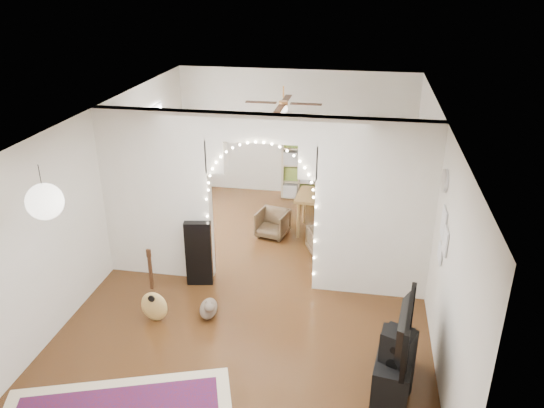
% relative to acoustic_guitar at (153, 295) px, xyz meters
% --- Properties ---
extents(floor, '(7.50, 7.50, 0.00)m').
position_rel_acoustic_guitar_xyz_m(floor, '(1.28, 1.30, -0.42)').
color(floor, black).
rests_on(floor, ground).
extents(ceiling, '(5.00, 7.50, 0.02)m').
position_rel_acoustic_guitar_xyz_m(ceiling, '(1.28, 1.30, 2.28)').
color(ceiling, white).
rests_on(ceiling, wall_back).
extents(wall_back, '(5.00, 0.02, 2.70)m').
position_rel_acoustic_guitar_xyz_m(wall_back, '(1.28, 5.05, 0.93)').
color(wall_back, silver).
rests_on(wall_back, floor).
extents(wall_front, '(5.00, 0.02, 2.70)m').
position_rel_acoustic_guitar_xyz_m(wall_front, '(1.28, -2.45, 0.93)').
color(wall_front, silver).
rests_on(wall_front, floor).
extents(wall_left, '(0.02, 7.50, 2.70)m').
position_rel_acoustic_guitar_xyz_m(wall_left, '(-1.22, 1.30, 0.93)').
color(wall_left, silver).
rests_on(wall_left, floor).
extents(wall_right, '(0.02, 7.50, 2.70)m').
position_rel_acoustic_guitar_xyz_m(wall_right, '(3.78, 1.30, 0.93)').
color(wall_right, silver).
rests_on(wall_right, floor).
extents(divider_wall, '(5.00, 0.20, 2.70)m').
position_rel_acoustic_guitar_xyz_m(divider_wall, '(1.28, 1.30, 1.01)').
color(divider_wall, silver).
rests_on(divider_wall, floor).
extents(fairy_lights, '(1.64, 0.04, 1.60)m').
position_rel_acoustic_guitar_xyz_m(fairy_lights, '(1.28, 1.17, 1.13)').
color(fairy_lights, '#FFEABF').
rests_on(fairy_lights, divider_wall).
extents(window, '(0.04, 1.20, 1.40)m').
position_rel_acoustic_guitar_xyz_m(window, '(-1.19, 3.10, 1.08)').
color(window, white).
rests_on(window, wall_left).
extents(wall_clock, '(0.03, 0.31, 0.31)m').
position_rel_acoustic_guitar_xyz_m(wall_clock, '(3.76, 0.70, 1.68)').
color(wall_clock, white).
rests_on(wall_clock, wall_right).
extents(picture_frames, '(0.02, 0.50, 0.70)m').
position_rel_acoustic_guitar_xyz_m(picture_frames, '(3.76, 0.30, 1.08)').
color(picture_frames, white).
rests_on(picture_frames, wall_right).
extents(paper_lantern, '(0.40, 0.40, 0.40)m').
position_rel_acoustic_guitar_xyz_m(paper_lantern, '(-0.62, -1.10, 1.83)').
color(paper_lantern, white).
rests_on(paper_lantern, ceiling).
extents(ceiling_fan, '(1.10, 1.10, 0.30)m').
position_rel_acoustic_guitar_xyz_m(ceiling_fan, '(1.28, 3.30, 1.98)').
color(ceiling_fan, '#C58341').
rests_on(ceiling_fan, ceiling).
extents(guitar_case, '(0.42, 0.20, 1.06)m').
position_rel_acoustic_guitar_xyz_m(guitar_case, '(0.34, 1.05, 0.11)').
color(guitar_case, black).
rests_on(guitar_case, floor).
extents(acoustic_guitar, '(0.40, 0.17, 0.96)m').
position_rel_acoustic_guitar_xyz_m(acoustic_guitar, '(0.00, 0.00, 0.00)').
color(acoustic_guitar, tan).
rests_on(acoustic_guitar, floor).
extents(tabby_cat, '(0.37, 0.56, 0.37)m').
position_rel_acoustic_guitar_xyz_m(tabby_cat, '(0.72, 0.20, -0.27)').
color(tabby_cat, brown).
rests_on(tabby_cat, floor).
extents(floor_speaker, '(0.43, 0.41, 0.88)m').
position_rel_acoustic_guitar_xyz_m(floor_speaker, '(3.25, -0.87, 0.02)').
color(floor_speaker, black).
rests_on(floor_speaker, floor).
extents(media_console, '(0.53, 1.05, 0.50)m').
position_rel_acoustic_guitar_xyz_m(media_console, '(3.25, -0.70, -0.17)').
color(media_console, black).
rests_on(media_console, floor).
extents(tv, '(0.29, 1.08, 0.62)m').
position_rel_acoustic_guitar_xyz_m(tv, '(3.25, -0.70, 0.39)').
color(tv, black).
rests_on(tv, media_console).
extents(bookcase, '(1.50, 0.47, 1.52)m').
position_rel_acoustic_guitar_xyz_m(bookcase, '(1.79, 4.80, 0.34)').
color(bookcase, '#C7AF90').
rests_on(bookcase, floor).
extents(dining_table, '(1.24, 0.86, 0.76)m').
position_rel_acoustic_guitar_xyz_m(dining_table, '(2.18, 3.17, 0.26)').
color(dining_table, brown).
rests_on(dining_table, floor).
extents(flower_vase, '(0.19, 0.19, 0.19)m').
position_rel_acoustic_guitar_xyz_m(flower_vase, '(2.18, 3.17, 0.43)').
color(flower_vase, white).
rests_on(flower_vase, dining_table).
extents(dining_chair_left, '(0.64, 0.65, 0.50)m').
position_rel_acoustic_guitar_xyz_m(dining_chair_left, '(1.17, 2.88, -0.17)').
color(dining_chair_left, brown).
rests_on(dining_chair_left, floor).
extents(dining_chair_right, '(0.64, 0.65, 0.45)m').
position_rel_acoustic_guitar_xyz_m(dining_chair_right, '(2.15, 2.38, -0.19)').
color(dining_chair_right, brown).
rests_on(dining_chair_right, floor).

